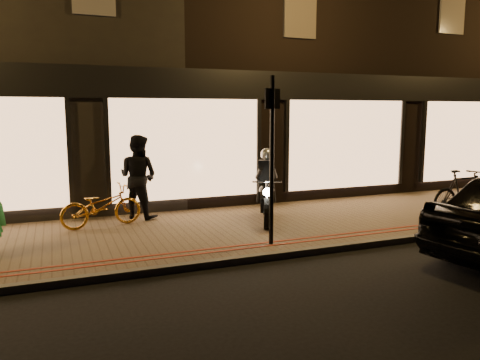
# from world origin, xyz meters

# --- Properties ---
(ground) EXTENTS (90.00, 90.00, 0.00)m
(ground) POSITION_xyz_m (0.00, 0.00, 0.00)
(ground) COLOR black
(ground) RESTS_ON ground
(sidewalk) EXTENTS (50.00, 4.00, 0.12)m
(sidewalk) POSITION_xyz_m (0.00, 2.00, 0.06)
(sidewalk) COLOR brown
(sidewalk) RESTS_ON ground
(kerb_stone) EXTENTS (50.00, 0.14, 0.12)m
(kerb_stone) POSITION_xyz_m (0.00, 0.05, 0.06)
(kerb_stone) COLOR #59544C
(kerb_stone) RESTS_ON ground
(red_kerb_lines) EXTENTS (50.00, 0.26, 0.01)m
(red_kerb_lines) POSITION_xyz_m (0.00, 0.55, 0.12)
(red_kerb_lines) COLOR maroon
(red_kerb_lines) RESTS_ON sidewalk
(building_row) EXTENTS (48.00, 10.11, 8.50)m
(building_row) POSITION_xyz_m (-0.00, 8.99, 4.25)
(building_row) COLOR black
(building_row) RESTS_ON ground
(motorcycle) EXTENTS (0.94, 1.82, 1.59)m
(motorcycle) POSITION_xyz_m (1.29, 2.21, 0.73)
(motorcycle) COLOR black
(motorcycle) RESTS_ON sidewalk
(sign_post) EXTENTS (0.34, 0.14, 3.00)m
(sign_post) POSITION_xyz_m (0.62, 0.56, 1.80)
(sign_post) COLOR black
(sign_post) RESTS_ON sidewalk
(bicycle_gold) EXTENTS (1.76, 0.90, 0.88)m
(bicycle_gold) POSITION_xyz_m (-2.11, 3.01, 0.56)
(bicycle_gold) COLOR orange
(bicycle_gold) RESTS_ON sidewalk
(bicycle_dark) EXTENTS (1.81, 0.58, 1.08)m
(bicycle_dark) POSITION_xyz_m (5.70, 1.02, 0.66)
(bicycle_dark) COLOR black
(bicycle_dark) RESTS_ON sidewalk
(person_dark) EXTENTS (1.15, 1.14, 1.87)m
(person_dark) POSITION_xyz_m (-1.24, 3.57, 1.06)
(person_dark) COLOR black
(person_dark) RESTS_ON sidewalk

